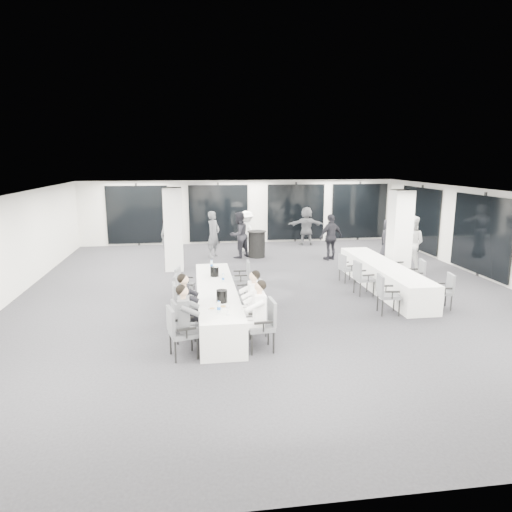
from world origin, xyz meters
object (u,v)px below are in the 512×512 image
at_px(chair_side_left_far, 346,266).
at_px(standing_guest_b, 239,232).
at_px(standing_guest_a, 214,231).
at_px(standing_guest_d, 331,234).
at_px(chair_main_left_second, 180,318).
at_px(chair_side_right_mid, 417,274).
at_px(ice_bucket_near, 222,296).
at_px(chair_main_left_mid, 181,301).
at_px(ice_bucket_far, 214,271).
at_px(chair_main_right_fourth, 248,290).
at_px(chair_side_left_near, 386,292).
at_px(banquet_table_side, 383,276).
at_px(chair_main_left_near, 179,329).
at_px(chair_main_right_mid, 252,295).
at_px(chair_side_right_far, 396,263).
at_px(banquet_table_main, 217,302).
at_px(chair_main_right_far, 243,276).
at_px(standing_guest_e, 388,237).
at_px(chair_main_right_near, 265,322).
at_px(chair_main_right_second, 258,313).
at_px(cocktail_table, 257,244).
at_px(standing_guest_c, 247,229).
at_px(chair_main_left_fourth, 182,291).
at_px(standing_guest_f, 306,223).
at_px(chair_main_left_far, 183,282).
at_px(standing_guest_g, 169,232).
at_px(chair_side_left_mid, 362,276).
at_px(standing_guest_h, 411,240).

distance_m(chair_side_left_far, standing_guest_b, 4.95).
height_order(standing_guest_a, standing_guest_d, standing_guest_a).
bearing_deg(chair_side_left_far, chair_main_left_second, -61.37).
bearing_deg(chair_side_right_mid, ice_bucket_near, 124.78).
xyz_separation_m(chair_main_left_mid, ice_bucket_far, (0.84, 1.32, 0.33)).
height_order(chair_main_right_fourth, chair_side_left_near, chair_side_left_near).
xyz_separation_m(banquet_table_side, standing_guest_b, (-3.71, 4.88, 0.62)).
distance_m(chair_main_left_near, chair_main_right_mid, 2.59).
height_order(chair_main_left_near, chair_side_right_far, chair_main_left_near).
height_order(banquet_table_main, chair_main_right_far, chair_main_right_far).
relative_size(chair_main_left_second, ice_bucket_near, 3.26).
relative_size(chair_side_right_mid, standing_guest_e, 0.53).
height_order(chair_main_right_near, chair_main_right_second, chair_main_right_near).
relative_size(chair_main_left_near, chair_main_right_mid, 1.02).
bearing_deg(cocktail_table, banquet_table_side, -58.22).
bearing_deg(banquet_table_side, standing_guest_c, 118.68).
xyz_separation_m(chair_main_left_fourth, chair_main_right_fourth, (1.66, -0.01, -0.04)).
relative_size(banquet_table_side, standing_guest_b, 2.50).
xyz_separation_m(chair_side_right_mid, standing_guest_c, (-4.10, 6.39, 0.41)).
bearing_deg(standing_guest_f, chair_main_left_far, 58.69).
xyz_separation_m(chair_main_left_mid, chair_main_right_fourth, (1.66, 0.83, -0.05)).
height_order(chair_main_right_near, ice_bucket_far, chair_main_right_near).
xyz_separation_m(standing_guest_e, standing_guest_g, (-8.11, 1.59, 0.11)).
xyz_separation_m(chair_main_right_mid, standing_guest_f, (3.59, 9.03, 0.39)).
relative_size(chair_side_right_mid, standing_guest_c, 0.49).
height_order(chair_side_right_far, standing_guest_c, standing_guest_c).
relative_size(cocktail_table, standing_guest_a, 0.51).
bearing_deg(standing_guest_b, standing_guest_f, 174.66).
bearing_deg(chair_main_left_mid, chair_main_left_near, -6.80).
bearing_deg(chair_main_left_far, chair_main_left_mid, 14.21).
distance_m(chair_main_right_fourth, ice_bucket_far, 1.03).
height_order(banquet_table_main, cocktail_table, cocktail_table).
bearing_deg(chair_main_right_far, chair_main_left_far, 99.88).
relative_size(banquet_table_side, chair_side_left_mid, 5.26).
bearing_deg(chair_side_right_mid, chair_side_left_near, 145.86).
distance_m(chair_main_left_fourth, ice_bucket_near, 1.97).
distance_m(banquet_table_main, chair_side_left_mid, 4.31).
xyz_separation_m(chair_main_right_mid, standing_guest_e, (5.86, 5.62, 0.31)).
bearing_deg(standing_guest_d, ice_bucket_far, 24.32).
distance_m(cocktail_table, chair_main_left_second, 8.42).
relative_size(chair_main_left_far, chair_main_right_near, 0.86).
bearing_deg(standing_guest_h, chair_side_left_near, 96.33).
height_order(chair_main_right_near, ice_bucket_near, chair_main_right_near).
relative_size(chair_main_left_mid, chair_main_right_second, 1.10).
xyz_separation_m(chair_side_left_mid, standing_guest_g, (-5.52, 5.72, 0.44)).
height_order(standing_guest_a, standing_guest_c, standing_guest_a).
bearing_deg(chair_side_left_near, chair_side_right_far, 158.04).
xyz_separation_m(chair_side_right_far, standing_guest_e, (0.93, 2.73, 0.33)).
bearing_deg(standing_guest_h, standing_guest_d, -3.58).
height_order(banquet_table_side, standing_guest_d, standing_guest_d).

